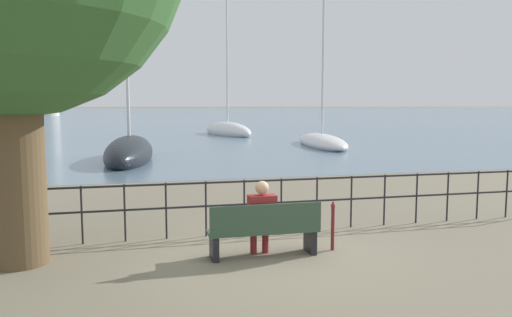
# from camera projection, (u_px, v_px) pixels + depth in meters

# --- Properties ---
(ground_plane) EXTENTS (1000.00, 1000.00, 0.00)m
(ground_plane) POSITION_uv_depth(u_px,v_px,m) (263.00, 256.00, 8.21)
(ground_plane) COLOR #7A705B
(harbor_water) EXTENTS (600.00, 300.00, 0.01)m
(harbor_water) POSITION_uv_depth(u_px,v_px,m) (139.00, 112.00, 161.07)
(harbor_water) COLOR slate
(harbor_water) RESTS_ON ground_plane
(park_bench) EXTENTS (1.83, 0.45, 0.90)m
(park_bench) POSITION_uv_depth(u_px,v_px,m) (264.00, 231.00, 8.10)
(park_bench) COLOR #334C38
(park_bench) RESTS_ON ground_plane
(seated_person_left) EXTENTS (0.45, 0.35, 1.25)m
(seated_person_left) POSITION_uv_depth(u_px,v_px,m) (262.00, 215.00, 8.14)
(seated_person_left) COLOR maroon
(seated_person_left) RESTS_ON ground_plane
(promenade_railing) EXTENTS (13.33, 0.04, 1.05)m
(promenade_railing) POSITION_uv_depth(u_px,v_px,m) (244.00, 198.00, 9.52)
(promenade_railing) COLOR black
(promenade_railing) RESTS_ON ground_plane
(closed_umbrella) EXTENTS (0.09, 0.09, 0.86)m
(closed_umbrella) POSITION_uv_depth(u_px,v_px,m) (333.00, 222.00, 8.48)
(closed_umbrella) COLOR maroon
(closed_umbrella) RESTS_ON ground_plane
(sailboat_1) EXTENTS (3.18, 8.70, 10.41)m
(sailboat_1) POSITION_uv_depth(u_px,v_px,m) (322.00, 142.00, 29.84)
(sailboat_1) COLOR white
(sailboat_1) RESTS_ON ground_plane
(sailboat_2) EXTENTS (2.69, 7.78, 10.83)m
(sailboat_2) POSITION_uv_depth(u_px,v_px,m) (129.00, 153.00, 22.08)
(sailboat_2) COLOR black
(sailboat_2) RESTS_ON ground_plane
(sailboat_3) EXTENTS (3.71, 8.09, 12.05)m
(sailboat_3) POSITION_uv_depth(u_px,v_px,m) (228.00, 131.00, 40.50)
(sailboat_3) COLOR white
(sailboat_3) RESTS_ON ground_plane
(harbor_lighthouse) EXTENTS (4.76, 4.76, 27.04)m
(harbor_lighthouse) POSITION_uv_depth(u_px,v_px,m) (45.00, 57.00, 106.50)
(harbor_lighthouse) COLOR silver
(harbor_lighthouse) RESTS_ON ground_plane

